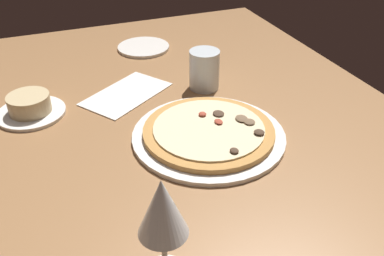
{
  "coord_description": "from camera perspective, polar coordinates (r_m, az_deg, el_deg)",
  "views": [
    {
      "loc": [
        -69.25,
        23.56,
        55.1
      ],
      "look_at": [
        -0.45,
        -3.56,
        7.0
      ],
      "focal_mm": 40.37,
      "sensor_mm": 36.0,
      "label": 1
    }
  ],
  "objects": [
    {
      "name": "pizza_main",
      "position": [
        0.9,
        2.25,
        -0.66
      ],
      "size": [
        32.04,
        32.04,
        3.29
      ],
      "color": "white",
      "rests_on": "dining_table"
    },
    {
      "name": "wine_glass_far",
      "position": [
        0.56,
        -3.93,
        -10.86
      ],
      "size": [
        6.82,
        6.82,
        17.43
      ],
      "color": "silver",
      "rests_on": "dining_table"
    },
    {
      "name": "water_glass",
      "position": [
        1.08,
        1.63,
        7.46
      ],
      "size": [
        7.55,
        7.55,
        9.84
      ],
      "color": "silver",
      "rests_on": "dining_table"
    },
    {
      "name": "side_plate",
      "position": [
        1.34,
        -6.42,
        10.54
      ],
      "size": [
        15.52,
        15.52,
        0.9
      ],
      "primitive_type": "cylinder",
      "color": "silver",
      "rests_on": "dining_table"
    },
    {
      "name": "paper_menu",
      "position": [
        1.08,
        -8.65,
        4.45
      ],
      "size": [
        22.39,
        24.81,
        0.3
      ],
      "primitive_type": "cube",
      "rotation": [
        0.0,
        0.0,
        0.6
      ],
      "color": "white",
      "rests_on": "dining_table"
    },
    {
      "name": "dining_table",
      "position": [
        0.9,
        -2.21,
        -2.97
      ],
      "size": [
        150.0,
        110.0,
        4.0
      ],
      "primitive_type": "cube",
      "color": "#996B42",
      "rests_on": "ground"
    },
    {
      "name": "ramekin_on_saucer",
      "position": [
        1.04,
        -20.62,
        2.65
      ],
      "size": [
        15.35,
        15.35,
        4.87
      ],
      "color": "white",
      "rests_on": "dining_table"
    }
  ]
}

